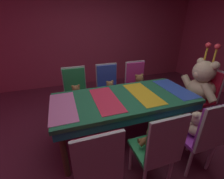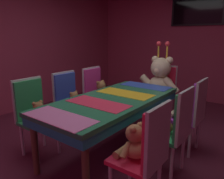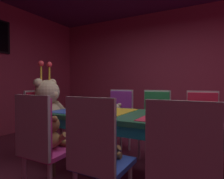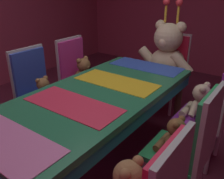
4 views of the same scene
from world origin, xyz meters
The scene contains 17 objects.
ground_plane centered at (0.00, 0.00, 0.00)m, with size 7.90×7.90×0.00m, color #591E33.
wall_left centered at (-2.60, 0.00, 1.40)m, with size 0.12×6.40×2.80m, color #99334C.
banquet_table centered at (0.00, 0.00, 0.65)m, with size 0.90×2.02×0.75m.
chair_left_0 centered at (-0.82, -0.61, 0.60)m, with size 0.42×0.41×0.98m.
teddy_left_0 centered at (-0.68, -0.61, 0.57)m, with size 0.22×0.28×0.26m.
chair_left_1 centered at (-0.84, 0.00, 0.60)m, with size 0.42×0.41×0.98m.
teddy_left_1 centered at (-0.69, 0.00, 0.57)m, with size 0.21×0.27×0.26m.
chair_left_2 centered at (-0.83, 0.60, 0.60)m, with size 0.42×0.41×0.98m.
teddy_left_2 centered at (-0.68, 0.60, 0.60)m, with size 0.26×0.34×0.32m.
chair_right_0 centered at (0.85, -0.62, 0.60)m, with size 0.42×0.41×0.98m.
teddy_right_0 centered at (0.70, -0.62, 0.60)m, with size 0.26×0.34×0.32m.
chair_right_1 centered at (0.84, 0.02, 0.60)m, with size 0.42×0.41×0.98m.
teddy_right_1 centered at (0.70, 0.02, 0.57)m, with size 0.22×0.28×0.26m.
chair_right_2 centered at (0.83, 0.62, 0.60)m, with size 0.42×0.41×0.98m.
teddy_right_2 centered at (0.68, 0.62, 0.59)m, with size 0.26×0.34×0.32m.
throne_chair centered at (0.00, 1.54, 0.60)m, with size 0.41×0.42×0.98m.
king_teddy_bear centered at (0.00, 1.37, 0.76)m, with size 0.74×0.57×0.95m.
Camera 1 is at (1.74, -0.79, 1.73)m, focal length 24.24 mm.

